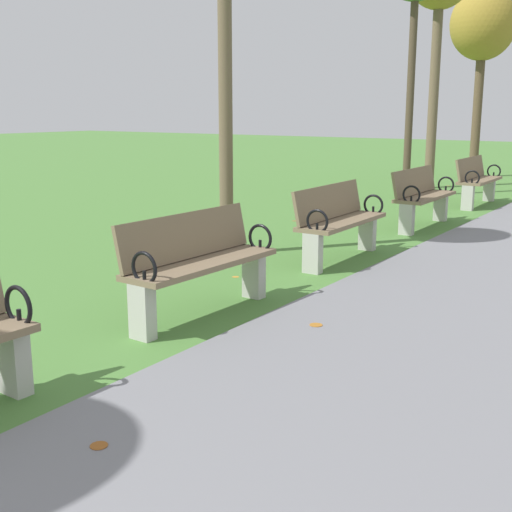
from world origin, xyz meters
The scene contains 6 objects.
park_bench_3 centered at (-0.50, 5.64, 0.49)m, with size 0.53×1.62×0.90m.
park_bench_4 centered at (-0.50, 8.29, 0.49)m, with size 0.50×1.61×0.90m.
park_bench_5 centered at (-0.50, 11.06, 0.49)m, with size 0.48×1.60×0.90m.
park_bench_6 centered at (-0.50, 13.92, 0.49)m, with size 0.50×1.61×0.90m.
tree_5 centered at (-2.14, 19.27, 3.83)m, with size 1.66×1.66×4.82m.
scattered_leaves centered at (0.33, 10.15, 0.02)m, with size 5.42×17.50×0.02m.
Camera 1 is at (3.09, 1.25, 1.79)m, focal length 46.69 mm.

